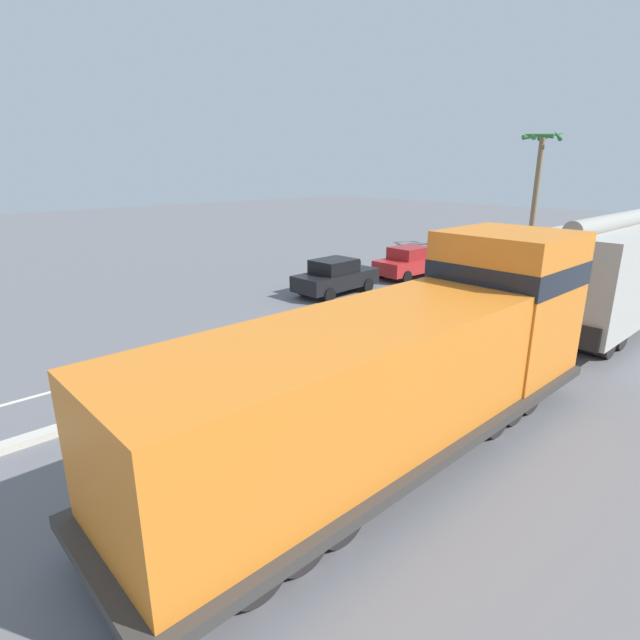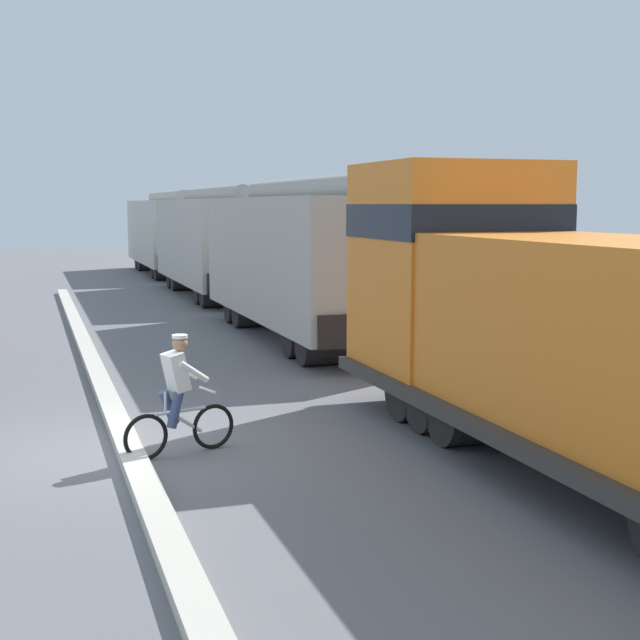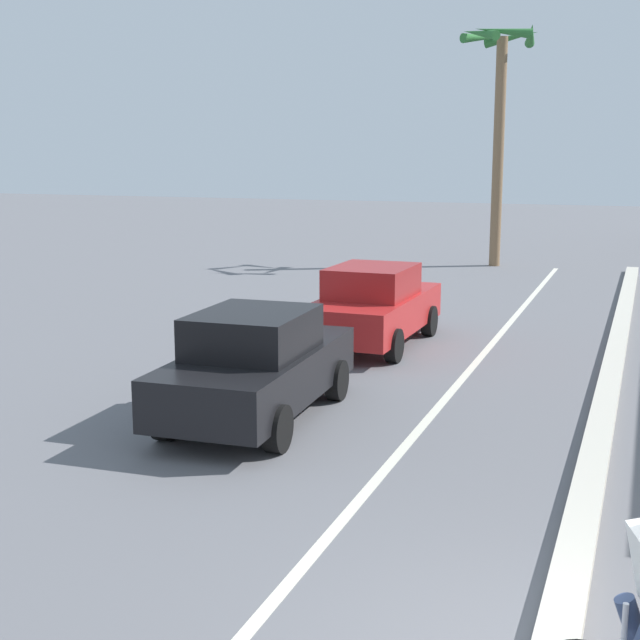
% 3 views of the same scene
% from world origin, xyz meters
% --- Properties ---
extents(ground_plane, '(120.00, 120.00, 0.00)m').
position_xyz_m(ground_plane, '(0.00, 0.00, 0.00)').
color(ground_plane, slate).
extents(median_curb, '(0.36, 36.00, 0.16)m').
position_xyz_m(median_curb, '(0.00, 6.00, 0.08)').
color(median_curb, beige).
rests_on(median_curb, ground).
extents(locomotive, '(3.10, 11.61, 4.20)m').
position_xyz_m(locomotive, '(5.55, -2.72, 1.80)').
color(locomotive, orange).
rests_on(locomotive, ground).
extents(hopper_car_lead, '(2.90, 10.60, 4.18)m').
position_xyz_m(hopper_car_lead, '(5.55, 9.44, 2.08)').
color(hopper_car_lead, '#AEACA4').
rests_on(hopper_car_lead, ground).
extents(hopper_car_middle, '(2.90, 10.60, 4.18)m').
position_xyz_m(hopper_car_middle, '(5.55, 21.04, 2.08)').
color(hopper_car_middle, '#B4B1A9').
rests_on(hopper_car_middle, ground).
extents(hopper_car_trailing, '(2.90, 10.60, 4.18)m').
position_xyz_m(hopper_car_trailing, '(5.55, 32.64, 2.08)').
color(hopper_car_trailing, beige).
rests_on(hopper_car_trailing, ground).
extents(cyclist, '(1.65, 0.64, 1.71)m').
position_xyz_m(cyclist, '(0.68, -0.42, 0.82)').
color(cyclist, black).
rests_on(cyclist, ground).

